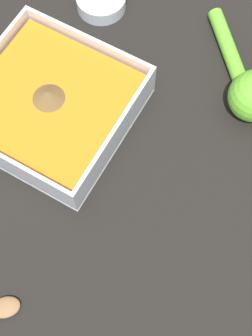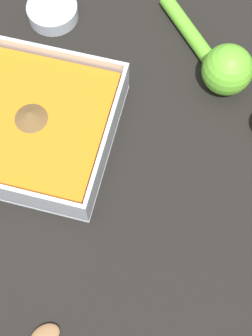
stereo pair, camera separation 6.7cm
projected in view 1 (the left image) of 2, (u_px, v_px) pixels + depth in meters
The scene contains 4 objects.
ground_plane at pixel (58, 102), 0.75m from camera, with size 4.00×4.00×0.00m, color black.
square_dish at pixel (51, 106), 0.71m from camera, with size 0.23×0.23×0.07m.
spice_bowl at pixel (101, 1), 0.81m from camera, with size 0.09×0.09×0.03m.
lemon_squeezer at pixel (250, 88), 0.71m from camera, with size 0.17×0.18×0.08m.
Camera 1 is at (-0.28, 0.28, 0.65)m, focal length 50.00 mm.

